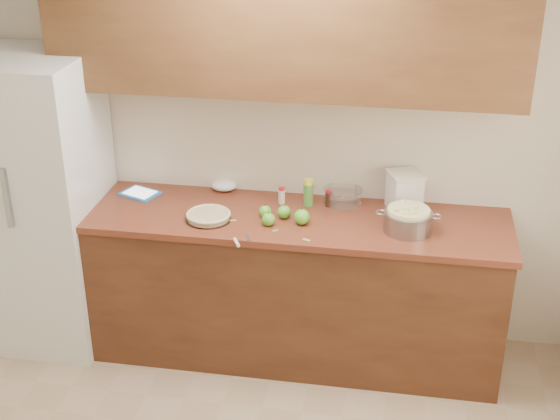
% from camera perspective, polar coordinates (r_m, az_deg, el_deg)
% --- Properties ---
extents(room_shell, '(3.60, 3.60, 3.60)m').
position_cam_1_polar(room_shell, '(3.02, -4.82, -6.06)').
color(room_shell, tan).
rests_on(room_shell, ground).
extents(counter_run, '(2.64, 0.68, 0.92)m').
position_cam_1_polar(counter_run, '(4.69, -0.07, -5.45)').
color(counter_run, '#572E18').
rests_on(counter_run, ground).
extents(upper_cabinets, '(2.60, 0.34, 0.70)m').
position_cam_1_polar(upper_cabinets, '(4.27, 0.28, 13.03)').
color(upper_cabinets, brown).
rests_on(upper_cabinets, room_shell).
extents(fridge, '(0.70, 0.70, 1.80)m').
position_cam_1_polar(fridge, '(4.88, -17.07, 0.47)').
color(fridge, silver).
rests_on(fridge, ground).
extents(pie, '(0.26, 0.26, 0.04)m').
position_cam_1_polar(pie, '(4.43, -5.26, -0.44)').
color(pie, silver).
rests_on(pie, counter_run).
extents(colander, '(0.36, 0.27, 0.13)m').
position_cam_1_polar(colander, '(4.33, 9.35, -0.74)').
color(colander, gray).
rests_on(colander, counter_run).
extents(flour_canister, '(0.24, 0.24, 0.23)m').
position_cam_1_polar(flour_canister, '(4.56, 9.10, 1.39)').
color(flour_canister, silver).
rests_on(flour_canister, counter_run).
extents(tablet, '(0.26, 0.23, 0.02)m').
position_cam_1_polar(tablet, '(4.80, -10.20, 1.21)').
color(tablet, '#2A7BCC').
rests_on(tablet, counter_run).
extents(paring_knife, '(0.10, 0.17, 0.02)m').
position_cam_1_polar(paring_knife, '(4.17, -3.08, -2.32)').
color(paring_knife, gray).
rests_on(paring_knife, counter_run).
extents(lemon_bottle, '(0.06, 0.06, 0.16)m').
position_cam_1_polar(lemon_bottle, '(4.57, 2.10, 1.26)').
color(lemon_bottle, '#4C8C38').
rests_on(lemon_bottle, counter_run).
extents(cinnamon_shaker, '(0.04, 0.04, 0.10)m').
position_cam_1_polar(cinnamon_shaker, '(4.60, 0.12, 1.07)').
color(cinnamon_shaker, beige).
rests_on(cinnamon_shaker, counter_run).
extents(vanilla_bottle, '(0.04, 0.04, 0.10)m').
position_cam_1_polar(vanilla_bottle, '(4.57, 3.56, 0.86)').
color(vanilla_bottle, black).
rests_on(vanilla_bottle, counter_run).
extents(mixing_bowl, '(0.24, 0.24, 0.09)m').
position_cam_1_polar(mixing_bowl, '(4.62, 4.61, 1.07)').
color(mixing_bowl, silver).
rests_on(mixing_bowl, counter_run).
extents(paper_towel, '(0.19, 0.17, 0.06)m').
position_cam_1_polar(paper_towel, '(4.79, -4.13, 1.82)').
color(paper_towel, white).
rests_on(paper_towel, counter_run).
extents(apple_left, '(0.07, 0.07, 0.08)m').
position_cam_1_polar(apple_left, '(4.44, -1.10, -0.10)').
color(apple_left, '#54AB2A').
rests_on(apple_left, counter_run).
extents(apple_center, '(0.08, 0.08, 0.09)m').
position_cam_1_polar(apple_center, '(4.42, 0.30, -0.14)').
color(apple_center, '#54AB2A').
rests_on(apple_center, counter_run).
extents(apple_front, '(0.07, 0.07, 0.09)m').
position_cam_1_polar(apple_front, '(4.34, -0.86, -0.68)').
color(apple_front, '#54AB2A').
rests_on(apple_front, counter_run).
extents(apple_extra, '(0.09, 0.09, 0.10)m').
position_cam_1_polar(apple_extra, '(4.35, 1.61, -0.50)').
color(apple_extra, '#54AB2A').
rests_on(apple_extra, counter_run).
extents(peel_a, '(0.05, 0.03, 0.00)m').
position_cam_1_polar(peel_a, '(4.20, 1.94, -2.19)').
color(peel_a, '#8CBB5B').
rests_on(peel_a, counter_run).
extents(peel_b, '(0.04, 0.03, 0.00)m').
position_cam_1_polar(peel_b, '(4.42, -3.45, -0.76)').
color(peel_b, '#8CBB5B').
rests_on(peel_b, counter_run).
extents(peel_c, '(0.04, 0.03, 0.00)m').
position_cam_1_polar(peel_c, '(4.30, -0.35, -1.51)').
color(peel_c, '#8CBB5B').
rests_on(peel_c, counter_run).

